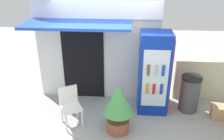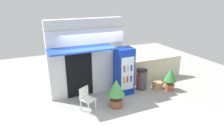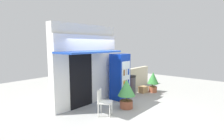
% 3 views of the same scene
% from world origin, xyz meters
% --- Properties ---
extents(ground, '(16.00, 16.00, 0.00)m').
position_xyz_m(ground, '(0.00, 0.00, 0.00)').
color(ground, '#A3A39E').
extents(storefront_building, '(3.01, 1.25, 3.02)m').
position_xyz_m(storefront_building, '(-0.27, 1.36, 1.56)').
color(storefront_building, silver).
rests_on(storefront_building, ground).
extents(drink_cooler, '(0.70, 0.66, 1.91)m').
position_xyz_m(drink_cooler, '(1.11, 0.75, 0.96)').
color(drink_cooler, '#0C2D9E').
rests_on(drink_cooler, ground).
extents(plastic_chair, '(0.56, 0.57, 0.85)m').
position_xyz_m(plastic_chair, '(-0.71, 0.09, 0.50)').
color(plastic_chair, white).
rests_on(plastic_chair, ground).
extents(potted_plant_near_shop, '(0.63, 0.63, 1.06)m').
position_xyz_m(potted_plant_near_shop, '(0.33, -0.12, 0.63)').
color(potted_plant_near_shop, '#995138').
rests_on(potted_plant_near_shop, ground).
extents(trash_bin, '(0.47, 0.47, 0.89)m').
position_xyz_m(trash_bin, '(1.97, 0.78, 0.45)').
color(trash_bin, '#47474C').
rests_on(trash_bin, ground).
extents(cardboard_box, '(0.43, 0.35, 0.30)m').
position_xyz_m(cardboard_box, '(2.63, 0.50, 0.15)').
color(cardboard_box, tan).
rests_on(cardboard_box, ground).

